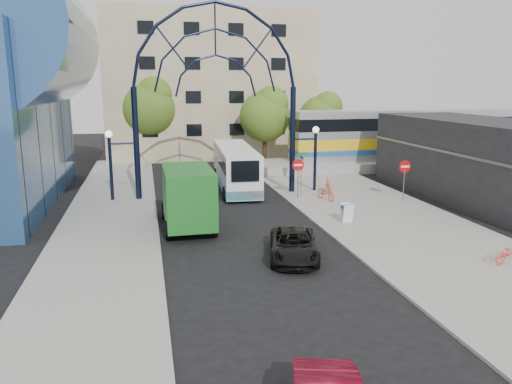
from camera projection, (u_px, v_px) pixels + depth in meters
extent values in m
plane|color=black|center=(270.00, 275.00, 19.09)|extent=(120.00, 120.00, 0.00)
cube|color=gray|center=(408.00, 231.00, 24.59)|extent=(8.00, 56.00, 0.12)
cube|color=gray|center=(105.00, 238.00, 23.43)|extent=(5.00, 50.00, 0.12)
cylinder|color=black|center=(136.00, 145.00, 30.65)|extent=(0.36, 0.36, 7.00)
cylinder|color=black|center=(292.00, 141.00, 32.76)|extent=(0.36, 0.36, 7.00)
cylinder|color=black|center=(111.00, 170.00, 30.63)|extent=(0.20, 0.20, 4.00)
cylinder|color=black|center=(315.00, 163.00, 33.42)|extent=(0.20, 0.20, 4.00)
sphere|color=white|center=(109.00, 134.00, 30.16)|extent=(0.44, 0.44, 0.44)
sphere|color=white|center=(316.00, 130.00, 32.96)|extent=(0.44, 0.44, 0.44)
cylinder|color=slate|center=(298.00, 181.00, 31.30)|extent=(0.06, 0.06, 2.20)
cylinder|color=red|center=(298.00, 165.00, 31.09)|extent=(0.80, 0.04, 0.80)
cube|color=white|center=(298.00, 165.00, 31.06)|extent=(0.55, 0.02, 0.12)
cylinder|color=slate|center=(404.00, 183.00, 30.70)|extent=(0.06, 0.06, 2.20)
cylinder|color=red|center=(405.00, 167.00, 30.49)|extent=(0.76, 0.04, 0.76)
cube|color=white|center=(405.00, 167.00, 30.46)|extent=(0.55, 0.02, 0.12)
cylinder|color=slate|center=(301.00, 174.00, 31.89)|extent=(0.05, 0.05, 2.80)
cube|color=#146626|center=(302.00, 154.00, 31.62)|extent=(0.70, 0.03, 0.18)
cube|color=#146626|center=(302.00, 158.00, 31.67)|extent=(0.03, 0.70, 0.18)
cube|color=white|center=(348.00, 214.00, 25.68)|extent=(0.55, 0.26, 0.99)
cube|color=white|center=(346.00, 212.00, 26.01)|extent=(0.55, 0.26, 0.99)
cube|color=#1E59A5|center=(347.00, 207.00, 25.78)|extent=(0.55, 0.42, 0.14)
cylinder|color=#2D558B|center=(6.00, 34.00, 28.75)|extent=(9.00, 16.00, 9.00)
cube|color=black|center=(477.00, 159.00, 31.49)|extent=(6.00, 16.00, 5.00)
cube|color=tan|center=(207.00, 86.00, 51.43)|extent=(20.00, 12.00, 14.00)
cube|color=gray|center=(428.00, 162.00, 44.23)|extent=(32.00, 5.00, 0.80)
cube|color=#B7B7BC|center=(430.00, 134.00, 43.70)|extent=(25.00, 3.00, 4.20)
cube|color=gold|center=(430.00, 141.00, 43.83)|extent=(25.10, 3.05, 0.90)
cube|color=black|center=(431.00, 122.00, 43.49)|extent=(25.05, 3.05, 1.00)
cube|color=#1E59A5|center=(429.00, 148.00, 43.97)|extent=(25.10, 3.05, 0.35)
cylinder|color=#382314|center=(265.00, 151.00, 44.90)|extent=(0.36, 0.36, 2.52)
sphere|color=#385A17|center=(265.00, 117.00, 44.25)|extent=(4.48, 4.48, 4.48)
sphere|color=#385A17|center=(271.00, 104.00, 43.83)|extent=(3.08, 3.08, 3.08)
cylinder|color=#382314|center=(151.00, 147.00, 46.56)|extent=(0.36, 0.36, 2.88)
sphere|color=#385A17|center=(149.00, 109.00, 45.82)|extent=(5.12, 5.12, 5.12)
sphere|color=#385A17|center=(154.00, 94.00, 45.37)|extent=(3.52, 3.52, 3.52)
cylinder|color=#382314|center=(320.00, 148.00, 48.10)|extent=(0.36, 0.36, 2.34)
sphere|color=#385A17|center=(321.00, 118.00, 47.49)|extent=(4.16, 4.16, 4.16)
sphere|color=#385A17|center=(327.00, 107.00, 47.09)|extent=(2.86, 2.86, 2.86)
cube|color=white|center=(235.00, 166.00, 34.98)|extent=(2.92, 10.41, 2.59)
cube|color=#56ACC1|center=(236.00, 181.00, 35.20)|extent=(2.95, 10.41, 0.63)
cube|color=black|center=(235.00, 158.00, 34.86)|extent=(2.96, 10.20, 0.80)
cube|color=black|center=(245.00, 171.00, 29.85)|extent=(1.69, 0.23, 1.25)
cube|color=black|center=(228.00, 157.00, 39.93)|extent=(2.15, 0.30, 1.43)
cylinder|color=black|center=(216.00, 174.00, 38.13)|extent=(0.30, 0.87, 0.86)
cylinder|color=black|center=(245.00, 173.00, 38.46)|extent=(0.30, 0.87, 0.86)
cylinder|color=black|center=(225.00, 193.00, 31.37)|extent=(0.30, 0.87, 0.86)
cylinder|color=black|center=(260.00, 192.00, 31.71)|extent=(0.30, 0.87, 0.86)
cube|color=black|center=(184.00, 198.00, 27.29)|extent=(2.22, 2.32, 2.11)
cube|color=black|center=(182.00, 186.00, 28.30)|extent=(1.92, 0.11, 0.96)
cube|color=#1A6420|center=(188.00, 195.00, 24.38)|extent=(2.33, 4.43, 2.69)
cylinder|color=black|center=(164.00, 211.00, 26.90)|extent=(0.26, 0.92, 0.92)
cylinder|color=black|center=(205.00, 209.00, 27.38)|extent=(0.26, 0.92, 0.92)
cylinder|color=black|center=(168.00, 230.00, 23.34)|extent=(0.26, 0.92, 0.92)
cylinder|color=black|center=(215.00, 227.00, 23.82)|extent=(0.26, 0.92, 0.92)
imported|color=black|center=(294.00, 245.00, 20.79)|extent=(2.92, 4.58, 1.18)
imported|color=red|center=(326.00, 193.00, 30.86)|extent=(1.02, 1.84, 0.92)
imported|color=orange|center=(328.00, 184.00, 33.22)|extent=(0.77, 1.68, 0.98)
imported|color=#EE372F|center=(510.00, 252.00, 19.97)|extent=(1.79, 1.03, 0.89)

